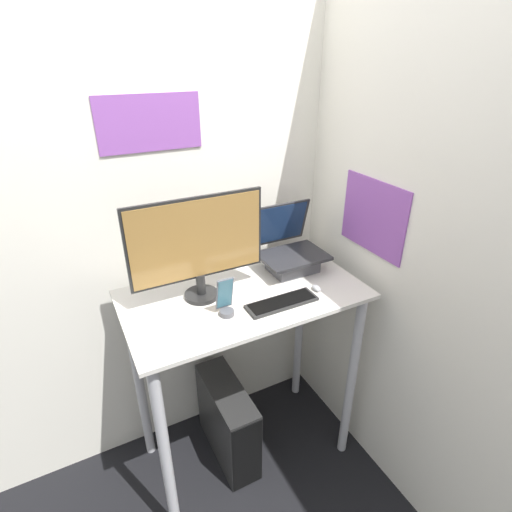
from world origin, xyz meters
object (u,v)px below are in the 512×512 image
Objects in this scene: monitor at (198,246)px; computer_tower at (228,420)px; mouse at (316,288)px; cell_phone at (226,302)px; laptop at (290,254)px; keyboard at (282,302)px.

computer_tower is (0.10, -0.01, -1.12)m from monitor.
cell_phone is at bearing 177.44° from mouse.
laptop is at bearing 25.95° from cell_phone.
computer_tower is at bearing -8.82° from monitor.
laptop is 1.85× the size of cell_phone.
computer_tower is (0.05, 0.17, -0.92)m from cell_phone.
mouse is at bearing 6.78° from keyboard.
monitor reaches higher than computer_tower.
keyboard is 0.26m from cell_phone.
computer_tower is at bearing -171.86° from laptop.
keyboard is 0.92m from computer_tower.
monitor is 11.15× the size of mouse.
cell_phone is 0.35× the size of computer_tower.
laptop is at bearing 4.96° from monitor.
laptop reaches higher than cell_phone.
keyboard is (0.30, -0.23, -0.25)m from monitor.
computer_tower is at bearing 73.18° from cell_phone.
mouse is (-0.00, -0.24, -0.07)m from laptop.
mouse reaches higher than keyboard.
cell_phone is at bearing 170.01° from keyboard.
monitor is at bearing 104.15° from cell_phone.
mouse is 0.46m from cell_phone.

